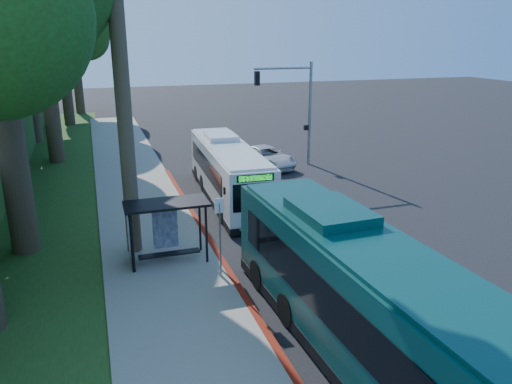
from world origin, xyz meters
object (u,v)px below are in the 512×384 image
object	(u,v)px
bus_shelter	(160,220)
white_bus	(228,170)
pickup	(266,157)
teal_bus	(363,297)

from	to	relation	value
bus_shelter	white_bus	bearing A→B (deg)	56.72
white_bus	pickup	xyz separation A→B (m)	(4.30, 5.89, -0.91)
white_bus	teal_bus	distance (m)	14.96
white_bus	pickup	distance (m)	7.35
bus_shelter	white_bus	distance (m)	8.50
teal_bus	bus_shelter	bearing A→B (deg)	117.01
white_bus	pickup	size ratio (longest dim) A/B	2.22
teal_bus	pickup	world-z (taller)	teal_bus
teal_bus	pickup	bearing A→B (deg)	75.44
bus_shelter	pickup	world-z (taller)	bus_shelter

